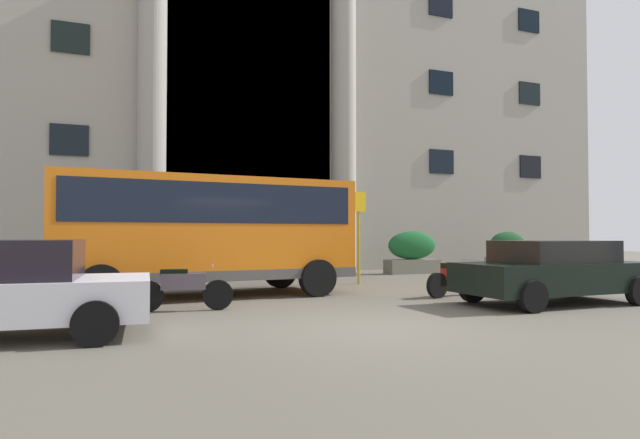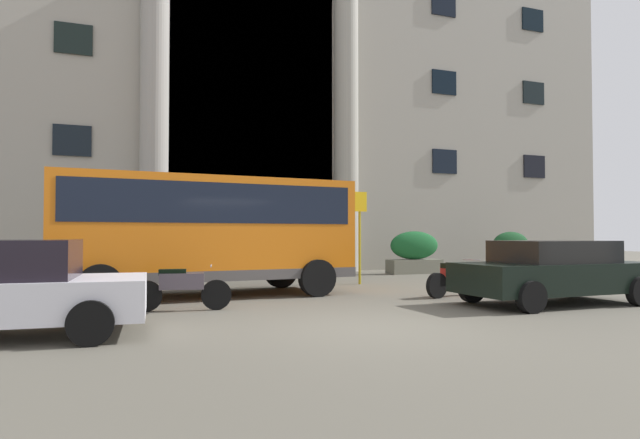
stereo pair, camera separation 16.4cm
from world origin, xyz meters
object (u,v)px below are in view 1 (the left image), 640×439
Objects in this scene: orange_minibus at (206,227)px; parked_sedan_second at (553,271)px; scooter_by_planter at (181,288)px; bus_stop_sign at (359,227)px; hedge_planter_entrance_left at (177,260)px; hedge_planter_far_west at (508,252)px; hedge_planter_entrance_right at (412,253)px; motorcycle_far_end at (455,278)px; hedge_planter_far_east at (306,255)px.

orange_minibus is 8.05m from parked_sedan_second.
scooter_by_planter is (-7.65, 1.88, -0.26)m from parked_sedan_second.
bus_stop_sign reaches higher than scooter_by_planter.
hedge_planter_entrance_left reaches higher than parked_sedan_second.
hedge_planter_far_west is 13.45m from hedge_planter_entrance_left.
hedge_planter_entrance_right is (-4.59, 0.02, 0.01)m from hedge_planter_far_west.
hedge_planter_far_west is 10.57m from motorcycle_far_end.
hedge_planter_entrance_left is at bearing 115.69° from motorcycle_far_end.
motorcycle_far_end is (0.70, -3.87, -1.27)m from bus_stop_sign.
motorcycle_far_end is at bearing 11.05° from scooter_by_planter.
scooter_by_planter is at bearing -145.65° from bus_stop_sign.
hedge_planter_entrance_right is at bearing 179.73° from hedge_planter_far_west.
hedge_planter_entrance_right reaches higher than motorcycle_far_end.
motorcycle_far_end is at bearing -26.14° from orange_minibus.
hedge_planter_far_west is at bearing 0.31° from hedge_planter_entrance_left.
hedge_planter_entrance_left is at bearing 93.65° from scooter_by_planter.
orange_minibus is 2.82m from scooter_by_planter.
orange_minibus is 14.28m from hedge_planter_far_west.
orange_minibus is at bearing 144.85° from motorcycle_far_end.
hedge_planter_far_west is at bearing 29.59° from motorcycle_far_end.
motorcycle_far_end and scooter_by_planter have the same top height.
motorcycle_far_end is (5.62, -2.28, -1.24)m from orange_minibus.
hedge_planter_entrance_left is 9.09m from motorcycle_far_end.
hedge_planter_entrance_right is at bearing 0.61° from hedge_planter_entrance_left.
orange_minibus is 4.91m from hedge_planter_entrance_left.
hedge_planter_entrance_right is 0.51× the size of parked_sedan_second.
hedge_planter_entrance_left reaches higher than scooter_by_planter.
hedge_planter_entrance_right is 1.12× the size of scooter_by_planter.
motorcycle_far_end is at bearing 119.81° from parked_sedan_second.
parked_sedan_second is 2.29m from motorcycle_far_end.
hedge_planter_far_east is at bearing 94.96° from bus_stop_sign.
parked_sedan_second is (-6.62, -9.13, -0.07)m from hedge_planter_far_west.
hedge_planter_far_west is 0.43× the size of parked_sedan_second.
bus_stop_sign is 1.48× the size of motorcycle_far_end.
hedge_planter_entrance_right is at bearing -5.38° from hedge_planter_far_east.
bus_stop_sign is 7.15m from scooter_by_planter.
parked_sedan_second is (2.17, -9.54, -0.04)m from hedge_planter_far_east.
orange_minibus is 4.62× the size of hedge_planter_far_east.
hedge_planter_entrance_right reaches higher than parked_sedan_second.
hedge_planter_entrance_right is at bearing 77.13° from parked_sedan_second.
motorcycle_far_end is at bearing -113.91° from hedge_planter_entrance_right.
hedge_planter_far_west is at bearing 53.72° from parked_sedan_second.
motorcycle_far_end is (1.02, -7.57, -0.29)m from hedge_planter_far_east.
scooter_by_planter is at bearing -125.58° from hedge_planter_far_east.
hedge_planter_far_west is at bearing -0.27° from hedge_planter_entrance_right.
parked_sedan_second is (6.83, -9.05, 0.03)m from hedge_planter_entrance_left.
orange_minibus is 6.19m from motorcycle_far_end.
scooter_by_planter is (-14.28, -7.25, -0.33)m from hedge_planter_far_west.
orange_minibus reaches higher than bus_stop_sign.
hedge_planter_entrance_left is (-0.07, 4.80, -1.01)m from orange_minibus.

